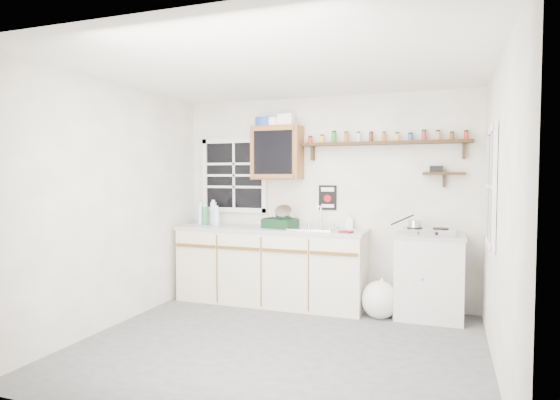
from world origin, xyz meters
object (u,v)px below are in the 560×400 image
at_px(spice_shelf, 383,142).
at_px(dish_rack, 281,221).
at_px(hotplate, 428,231).
at_px(main_cabinet, 270,265).
at_px(upper_cabinet, 277,153).
at_px(right_cabinet, 429,276).

bearing_deg(spice_shelf, dish_rack, -169.63).
bearing_deg(hotplate, main_cabinet, 174.49).
height_order(upper_cabinet, dish_rack, upper_cabinet).
distance_m(upper_cabinet, hotplate, 1.99).
bearing_deg(main_cabinet, dish_rack, -0.14).
xyz_separation_m(upper_cabinet, dish_rack, (0.10, -0.14, -0.82)).
distance_m(right_cabinet, spice_shelf, 1.58).
bearing_deg(upper_cabinet, spice_shelf, 3.12).
height_order(spice_shelf, hotplate, spice_shelf).
bearing_deg(main_cabinet, upper_cabinet, 76.32).
relative_size(right_cabinet, upper_cabinet, 1.40).
bearing_deg(main_cabinet, spice_shelf, 9.27).
height_order(right_cabinet, dish_rack, dish_rack).
relative_size(main_cabinet, upper_cabinet, 3.55).
bearing_deg(hotplate, right_cabinet, 33.79).
distance_m(right_cabinet, hotplate, 0.49).
relative_size(main_cabinet, right_cabinet, 2.54).
distance_m(spice_shelf, dish_rack, 1.50).
distance_m(upper_cabinet, spice_shelf, 1.28).
height_order(spice_shelf, dish_rack, spice_shelf).
relative_size(spice_shelf, dish_rack, 4.51).
height_order(main_cabinet, upper_cabinet, upper_cabinet).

